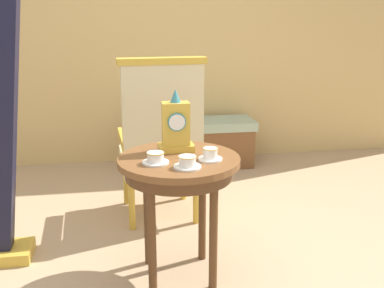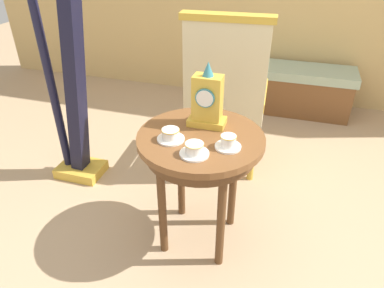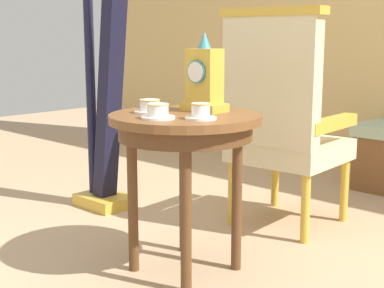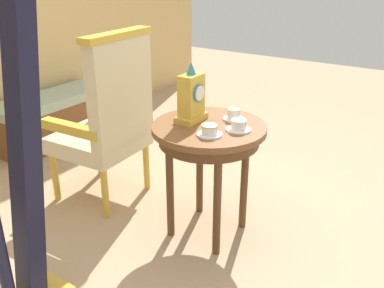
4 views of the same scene
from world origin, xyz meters
TOP-DOWN VIEW (x-y plane):
  - ground_plane at (0.00, 0.00)m, footprint 10.00×10.00m
  - side_table at (-0.00, 0.07)m, footprint 0.64×0.64m
  - teacup_left at (-0.13, -0.01)m, footprint 0.13×0.13m
  - teacup_right at (0.02, -0.10)m, footprint 0.14×0.14m
  - teacup_center at (0.15, 0.00)m, footprint 0.12×0.12m
  - mantel_clock at (0.00, 0.19)m, footprint 0.19×0.11m
  - armchair at (-0.03, 0.81)m, footprint 0.58×0.56m
  - harp at (-0.97, 0.41)m, footprint 0.40×0.24m
  - window_bench at (0.41, 1.95)m, footprint 1.09×0.40m

SIDE VIEW (x-z plane):
  - ground_plane at x=0.00m, z-range 0.00..0.00m
  - window_bench at x=0.41m, z-range 0.00..0.44m
  - armchair at x=-0.03m, z-range 0.02..1.16m
  - side_table at x=0.00m, z-range 0.26..0.94m
  - teacup_left at x=-0.13m, z-range 0.68..0.74m
  - teacup_right at x=0.02m, z-range 0.68..0.74m
  - teacup_center at x=0.15m, z-range 0.68..0.75m
  - harp at x=-0.97m, z-range -0.17..1.69m
  - mantel_clock at x=0.00m, z-range 0.65..0.99m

